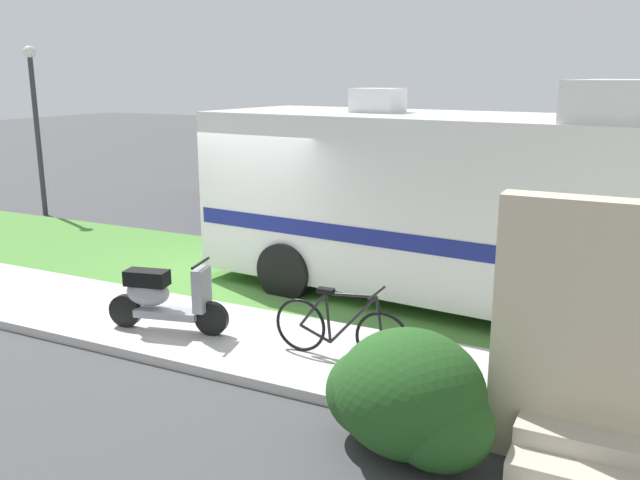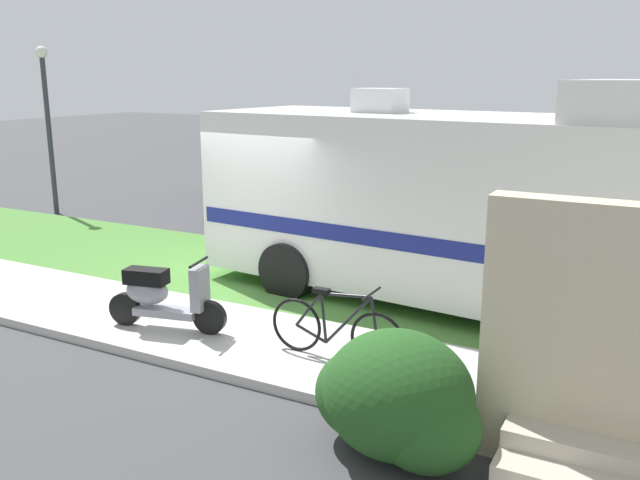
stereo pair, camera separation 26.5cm
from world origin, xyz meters
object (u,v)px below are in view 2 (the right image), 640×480
object	(u,v)px
pickup_truck_near	(314,181)
pickup_truck_far	(290,157)
motorhome_rv	(450,200)
bicycle	(336,329)
scooter	(161,295)
street_lamp_post	(47,113)

from	to	relation	value
pickup_truck_near	pickup_truck_far	distance (m)	4.39
pickup_truck_far	motorhome_rv	bearing A→B (deg)	-46.45
bicycle	pickup_truck_far	world-z (taller)	pickup_truck_far
scooter	pickup_truck_far	xyz separation A→B (m)	(-4.41, 10.78, 0.42)
scooter	street_lamp_post	xyz separation A→B (m)	(-7.83, 5.07, 1.89)
motorhome_rv	street_lamp_post	bearing A→B (deg)	169.67
bicycle	pickup_truck_near	xyz separation A→B (m)	(-4.16, 7.11, 0.47)
pickup_truck_near	motorhome_rv	bearing A→B (deg)	-42.48
scooter	pickup_truck_far	bearing A→B (deg)	112.27
scooter	bicycle	size ratio (longest dim) A/B	0.96
bicycle	street_lamp_post	distance (m)	11.54
motorhome_rv	scooter	world-z (taller)	motorhome_rv
scooter	pickup_truck_near	bearing A→B (deg)	103.19
motorhome_rv	pickup_truck_near	size ratio (longest dim) A/B	1.29
pickup_truck_near	street_lamp_post	xyz separation A→B (m)	(-6.12, -2.24, 1.51)
pickup_truck_near	scooter	bearing A→B (deg)	-76.81
motorhome_rv	street_lamp_post	xyz separation A→B (m)	(-10.70, 1.95, 0.89)
scooter	pickup_truck_near	distance (m)	7.52
street_lamp_post	pickup_truck_near	bearing A→B (deg)	20.14
bicycle	pickup_truck_far	size ratio (longest dim) A/B	0.32
pickup_truck_near	bicycle	bearing A→B (deg)	-59.67
motorhome_rv	pickup_truck_near	bearing A→B (deg)	137.52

